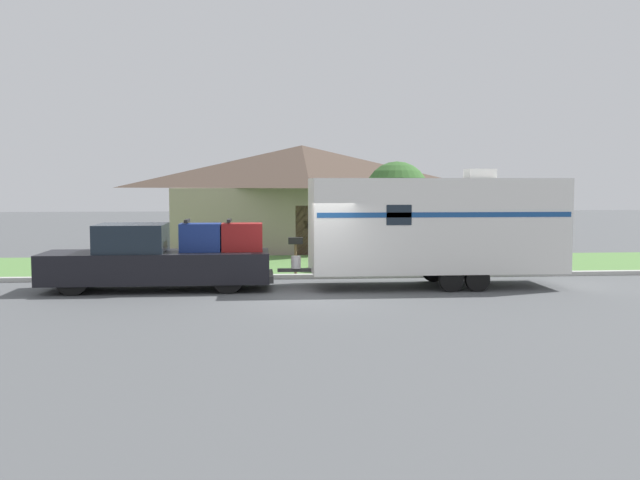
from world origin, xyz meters
The scene contains 8 objects.
ground_plane centered at (0.00, 0.00, 0.00)m, with size 120.00×120.00×0.00m, color #515456.
curb_strip centered at (0.00, 3.75, 0.07)m, with size 80.00×0.30×0.14m.
lawn_strip centered at (0.00, 7.40, 0.01)m, with size 80.00×7.00×0.03m.
house_across_street centered at (0.69, 14.97, 2.51)m, with size 12.44×8.02×4.83m.
pickup_truck centered at (-4.20, 1.66, 0.88)m, with size 6.46×1.96×2.02m.
travel_trailer centered at (3.79, 1.66, 1.82)m, with size 8.28×2.38×3.46m.
mailbox centered at (-0.16, 4.76, 0.96)m, with size 0.48×0.20×1.24m.
tree_in_yard centered at (3.59, 6.52, 2.66)m, with size 2.31×2.31×3.83m.
Camera 1 is at (-1.39, -18.80, 3.03)m, focal length 40.00 mm.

